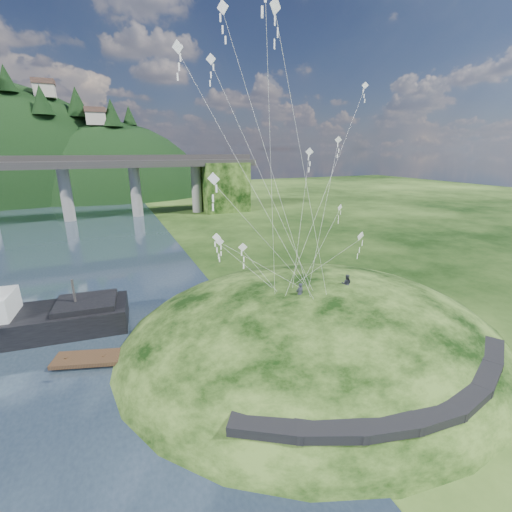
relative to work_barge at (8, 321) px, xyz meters
name	(u,v)px	position (x,y,z in m)	size (l,w,h in m)	color
ground	(240,368)	(17.41, -12.48, -1.70)	(320.00, 320.00, 0.00)	black
grass_hill	(312,349)	(25.41, -10.48, -3.20)	(36.00, 32.00, 13.00)	black
footpath	(414,399)	(24.87, -22.23, 0.39)	(22.29, 5.84, 0.83)	black
bridge	(13,181)	(-9.05, 57.58, 8.01)	(160.00, 11.00, 15.00)	#2D2B2B
work_barge	(8,321)	(0.00, 0.00, 0.00)	(19.75, 7.05, 6.77)	black
wooden_dock	(140,355)	(10.38, -8.17, -1.28)	(13.28, 5.82, 0.95)	#362316
kite_flyers	(330,278)	(26.24, -11.34, 4.14)	(5.91, 1.09, 1.95)	#272934
kite_swarm	(266,158)	(21.51, -8.29, 14.00)	(20.25, 17.18, 19.31)	white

